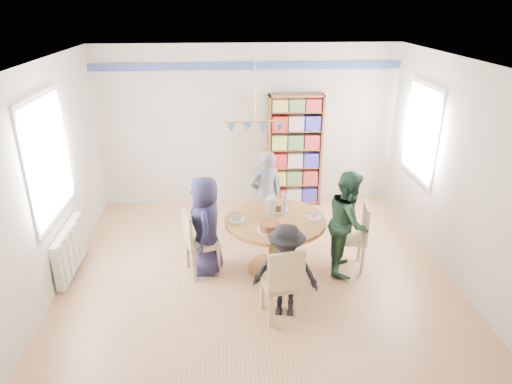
{
  "coord_description": "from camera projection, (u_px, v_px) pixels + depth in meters",
  "views": [
    {
      "loc": [
        -0.37,
        -4.97,
        3.35
      ],
      "look_at": [
        0.0,
        0.4,
        1.05
      ],
      "focal_mm": 32.0,
      "sensor_mm": 36.0,
      "label": 1
    }
  ],
  "objects": [
    {
      "name": "chair_right",
      "position": [
        356.0,
        233.0,
        5.98
      ],
      "size": [
        0.46,
        0.46,
        0.92
      ],
      "color": "tan",
      "rests_on": "ground"
    },
    {
      "name": "chair_near",
      "position": [
        283.0,
        281.0,
        4.96
      ],
      "size": [
        0.48,
        0.48,
        0.92
      ],
      "color": "tan",
      "rests_on": "ground"
    },
    {
      "name": "person_far",
      "position": [
        265.0,
        195.0,
        6.69
      ],
      "size": [
        0.58,
        0.47,
        1.37
      ],
      "primitive_type": "imported",
      "rotation": [
        0.0,
        0.0,
        3.47
      ],
      "color": "gray",
      "rests_on": "ground"
    },
    {
      "name": "bookshelf",
      "position": [
        295.0,
        152.0,
        7.73
      ],
      "size": [
        0.91,
        0.27,
        1.92
      ],
      "color": "brown",
      "rests_on": "ground"
    },
    {
      "name": "person_right",
      "position": [
        348.0,
        222.0,
        5.86
      ],
      "size": [
        0.67,
        0.78,
        1.38
      ],
      "primitive_type": "imported",
      "rotation": [
        0.0,
        0.0,
        1.33
      ],
      "color": "#1A3424",
      "rests_on": "ground"
    },
    {
      "name": "room_shell",
      "position": [
        234.0,
        137.0,
        6.03
      ],
      "size": [
        5.0,
        5.0,
        5.0
      ],
      "color": "white",
      "rests_on": "ground"
    },
    {
      "name": "chair_far",
      "position": [
        267.0,
        204.0,
        6.88
      ],
      "size": [
        0.4,
        0.4,
        0.88
      ],
      "color": "tan",
      "rests_on": "ground"
    },
    {
      "name": "dining_table",
      "position": [
        275.0,
        232.0,
        5.89
      ],
      "size": [
        1.3,
        1.3,
        0.75
      ],
      "color": "olive",
      "rests_on": "ground"
    },
    {
      "name": "tableware",
      "position": [
        273.0,
        213.0,
        5.81
      ],
      "size": [
        1.19,
        1.19,
        0.31
      ],
      "color": "white",
      "rests_on": "dining_table"
    },
    {
      "name": "person_near",
      "position": [
        286.0,
        271.0,
        5.05
      ],
      "size": [
        0.8,
        0.56,
        1.13
      ],
      "primitive_type": "imported",
      "rotation": [
        0.0,
        0.0,
        -0.21
      ],
      "color": "black",
      "rests_on": "ground"
    },
    {
      "name": "person_left",
      "position": [
        206.0,
        226.0,
        5.84
      ],
      "size": [
        0.44,
        0.66,
        1.32
      ],
      "primitive_type": "imported",
      "rotation": [
        0.0,
        0.0,
        -1.55
      ],
      "color": "#191835",
      "rests_on": "ground"
    },
    {
      "name": "chair_left",
      "position": [
        196.0,
        239.0,
        5.84
      ],
      "size": [
        0.5,
        0.5,
        0.9
      ],
      "color": "tan",
      "rests_on": "ground"
    },
    {
      "name": "radiator",
      "position": [
        70.0,
        250.0,
        5.89
      ],
      "size": [
        0.12,
        1.0,
        0.6
      ],
      "color": "silver",
      "rests_on": "ground"
    },
    {
      "name": "ground",
      "position": [
        258.0,
        279.0,
        5.9
      ],
      "size": [
        5.0,
        5.0,
        0.0
      ],
      "primitive_type": "plane",
      "color": "tan"
    }
  ]
}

